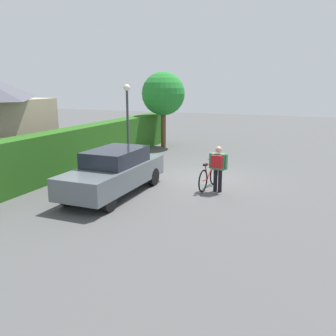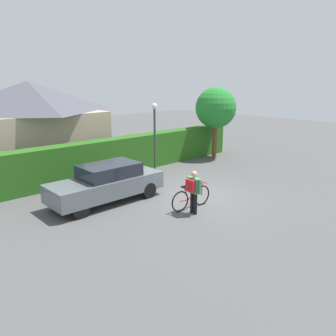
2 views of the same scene
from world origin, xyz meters
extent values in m
plane|color=#4D4D4D|center=(0.00, 0.00, 0.00)|extent=(60.00, 60.00, 0.00)
cube|color=#265C19|center=(0.00, 5.17, 0.89)|extent=(15.48, 0.90, 1.79)
cube|color=tan|center=(-2.64, 9.64, 1.46)|extent=(6.74, 5.21, 2.91)
pyramid|color=#4C4C56|center=(-2.64, 9.64, 3.72)|extent=(7.08, 5.47, 1.62)
cube|color=slate|center=(-2.95, 1.96, 0.65)|extent=(4.42, 1.64, 0.67)
cube|color=#1E232D|center=(-2.78, 1.96, 1.24)|extent=(2.19, 1.43, 0.50)
cylinder|color=black|center=(-1.44, 2.68, 0.31)|extent=(0.63, 0.18, 0.63)
cylinder|color=black|center=(-1.45, 1.24, 0.31)|extent=(0.63, 0.18, 0.63)
cylinder|color=black|center=(-4.44, 2.69, 0.31)|extent=(0.63, 0.18, 0.63)
cylinder|color=black|center=(-4.45, 1.25, 0.31)|extent=(0.63, 0.18, 0.63)
torus|color=black|center=(-0.51, -0.73, 0.38)|extent=(0.77, 0.11, 0.77)
torus|color=black|center=(-1.58, -0.64, 0.38)|extent=(0.77, 0.11, 0.77)
cylinder|color=#B21E1E|center=(-0.84, -0.70, 0.62)|extent=(0.68, 0.09, 0.54)
cylinder|color=#B21E1E|center=(-1.28, -0.67, 0.62)|extent=(0.26, 0.06, 0.53)
cylinder|color=#B21E1E|center=(-0.98, -0.69, 0.85)|extent=(0.84, 0.10, 0.05)
cylinder|color=#B21E1E|center=(-1.37, -0.66, 0.37)|extent=(0.41, 0.07, 0.06)
cylinder|color=#B21E1E|center=(-0.51, -0.73, 0.63)|extent=(0.04, 0.04, 0.50)
cube|color=black|center=(-1.40, -0.66, 0.90)|extent=(0.23, 0.12, 0.06)
cylinder|color=#B21E1E|center=(-0.51, -0.73, 0.91)|extent=(0.07, 0.50, 0.03)
cylinder|color=black|center=(-1.35, -1.01, 0.38)|extent=(0.13, 0.13, 0.77)
cylinder|color=black|center=(-1.35, -1.17, 0.38)|extent=(0.13, 0.13, 0.77)
cube|color=#3F8C59|center=(-1.35, -1.09, 1.04)|extent=(0.21, 0.45, 0.54)
sphere|color=tan|center=(-1.35, -1.09, 1.44)|extent=(0.21, 0.21, 0.21)
cylinder|color=#3F8C59|center=(-1.34, -0.81, 1.05)|extent=(0.09, 0.09, 0.52)
cylinder|color=#3F8C59|center=(-1.36, -1.36, 1.05)|extent=(0.09, 0.09, 0.52)
cube|color=red|center=(-1.51, -1.08, 1.07)|extent=(0.17, 0.36, 0.41)
cylinder|color=#38383D|center=(0.80, 3.46, 1.63)|extent=(0.10, 0.10, 3.27)
sphere|color=#F2EDCC|center=(0.80, 3.46, 3.39)|extent=(0.28, 0.28, 0.28)
cylinder|color=brown|center=(6.10, 4.07, 1.14)|extent=(0.28, 0.28, 2.28)
sphere|color=#247F2D|center=(6.10, 4.07, 3.00)|extent=(2.40, 2.40, 2.40)
camera|label=1|loc=(-12.89, -4.05, 3.57)|focal=39.02mm
camera|label=2|loc=(-9.41, -8.40, 4.50)|focal=35.34mm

